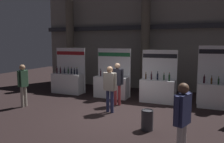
{
  "coord_description": "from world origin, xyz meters",
  "views": [
    {
      "loc": [
        2.81,
        -7.17,
        2.56
      ],
      "look_at": [
        -0.73,
        1.52,
        1.36
      ],
      "focal_mm": 35.65,
      "sensor_mm": 36.0,
      "label": 1
    }
  ],
  "objects_px": {
    "exhibitor_booth_0": "(68,81)",
    "visitor_3": "(117,80)",
    "visitor_0": "(110,85)",
    "exhibitor_booth_3": "(218,93)",
    "visitor_2": "(182,115)",
    "exhibitor_booth_2": "(158,89)",
    "trash_bin": "(147,120)",
    "exhibitor_booth_1": "(112,85)",
    "visitor_5": "(23,82)"
  },
  "relations": [
    {
      "from": "exhibitor_booth_0",
      "to": "exhibitor_booth_2",
      "type": "height_order",
      "value": "exhibitor_booth_0"
    },
    {
      "from": "visitor_3",
      "to": "exhibitor_booth_0",
      "type": "bearing_deg",
      "value": -27.1
    },
    {
      "from": "exhibitor_booth_1",
      "to": "trash_bin",
      "type": "height_order",
      "value": "exhibitor_booth_1"
    },
    {
      "from": "trash_bin",
      "to": "exhibitor_booth_2",
      "type": "bearing_deg",
      "value": 95.49
    },
    {
      "from": "visitor_2",
      "to": "visitor_5",
      "type": "relative_size",
      "value": 1.01
    },
    {
      "from": "visitor_0",
      "to": "visitor_3",
      "type": "distance_m",
      "value": 1.02
    },
    {
      "from": "trash_bin",
      "to": "visitor_5",
      "type": "relative_size",
      "value": 0.35
    },
    {
      "from": "trash_bin",
      "to": "visitor_0",
      "type": "xyz_separation_m",
      "value": [
        -1.68,
        1.15,
        0.73
      ]
    },
    {
      "from": "exhibitor_booth_2",
      "to": "visitor_2",
      "type": "bearing_deg",
      "value": -73.59
    },
    {
      "from": "exhibitor_booth_3",
      "to": "visitor_2",
      "type": "bearing_deg",
      "value": -101.44
    },
    {
      "from": "exhibitor_booth_2",
      "to": "visitor_5",
      "type": "distance_m",
      "value": 5.63
    },
    {
      "from": "visitor_3",
      "to": "visitor_5",
      "type": "bearing_deg",
      "value": 18.96
    },
    {
      "from": "visitor_0",
      "to": "visitor_3",
      "type": "height_order",
      "value": "visitor_3"
    },
    {
      "from": "visitor_3",
      "to": "exhibitor_booth_3",
      "type": "bearing_deg",
      "value": -170.06
    },
    {
      "from": "exhibitor_booth_1",
      "to": "exhibitor_booth_3",
      "type": "xyz_separation_m",
      "value": [
        4.56,
        -0.01,
        0.01
      ]
    },
    {
      "from": "exhibitor_booth_3",
      "to": "visitor_3",
      "type": "height_order",
      "value": "exhibitor_booth_3"
    },
    {
      "from": "trash_bin",
      "to": "visitor_2",
      "type": "bearing_deg",
      "value": -53.59
    },
    {
      "from": "exhibitor_booth_1",
      "to": "trash_bin",
      "type": "xyz_separation_m",
      "value": [
        2.49,
        -3.32,
        -0.29
      ]
    },
    {
      "from": "visitor_0",
      "to": "visitor_5",
      "type": "bearing_deg",
      "value": -160.05
    },
    {
      "from": "exhibitor_booth_0",
      "to": "visitor_3",
      "type": "bearing_deg",
      "value": -20.35
    },
    {
      "from": "exhibitor_booth_1",
      "to": "visitor_3",
      "type": "height_order",
      "value": "exhibitor_booth_1"
    },
    {
      "from": "exhibitor_booth_1",
      "to": "visitor_5",
      "type": "relative_size",
      "value": 1.35
    },
    {
      "from": "exhibitor_booth_3",
      "to": "visitor_5",
      "type": "relative_size",
      "value": 1.44
    },
    {
      "from": "visitor_2",
      "to": "exhibitor_booth_1",
      "type": "bearing_deg",
      "value": -123.27
    },
    {
      "from": "exhibitor_booth_2",
      "to": "visitor_5",
      "type": "bearing_deg",
      "value": -150.19
    },
    {
      "from": "exhibitor_booth_3",
      "to": "visitor_5",
      "type": "distance_m",
      "value": 7.78
    },
    {
      "from": "visitor_0",
      "to": "exhibitor_booth_0",
      "type": "bearing_deg",
      "value": 155.83
    },
    {
      "from": "visitor_5",
      "to": "exhibitor_booth_1",
      "type": "bearing_deg",
      "value": -30.37
    },
    {
      "from": "exhibitor_booth_1",
      "to": "visitor_5",
      "type": "bearing_deg",
      "value": -133.84
    },
    {
      "from": "exhibitor_booth_0",
      "to": "visitor_0",
      "type": "height_order",
      "value": "exhibitor_booth_0"
    },
    {
      "from": "exhibitor_booth_3",
      "to": "visitor_2",
      "type": "xyz_separation_m",
      "value": [
        -0.97,
        -4.79,
        0.44
      ]
    },
    {
      "from": "exhibitor_booth_3",
      "to": "trash_bin",
      "type": "bearing_deg",
      "value": -121.9
    },
    {
      "from": "exhibitor_booth_3",
      "to": "trash_bin",
      "type": "height_order",
      "value": "exhibitor_booth_3"
    },
    {
      "from": "trash_bin",
      "to": "visitor_5",
      "type": "height_order",
      "value": "visitor_5"
    },
    {
      "from": "exhibitor_booth_1",
      "to": "exhibitor_booth_2",
      "type": "bearing_deg",
      "value": -0.41
    },
    {
      "from": "exhibitor_booth_2",
      "to": "visitor_5",
      "type": "xyz_separation_m",
      "value": [
        -4.87,
        -2.79,
        0.42
      ]
    },
    {
      "from": "exhibitor_booth_3",
      "to": "visitor_0",
      "type": "xyz_separation_m",
      "value": [
        -3.74,
        -2.16,
        0.43
      ]
    },
    {
      "from": "exhibitor_booth_2",
      "to": "visitor_0",
      "type": "bearing_deg",
      "value": -122.22
    },
    {
      "from": "trash_bin",
      "to": "visitor_3",
      "type": "height_order",
      "value": "visitor_3"
    },
    {
      "from": "exhibitor_booth_2",
      "to": "trash_bin",
      "type": "height_order",
      "value": "exhibitor_booth_2"
    },
    {
      "from": "visitor_5",
      "to": "exhibitor_booth_2",
      "type": "bearing_deg",
      "value": -46.73
    },
    {
      "from": "visitor_0",
      "to": "visitor_5",
      "type": "height_order",
      "value": "visitor_0"
    },
    {
      "from": "exhibitor_booth_3",
      "to": "trash_bin",
      "type": "distance_m",
      "value": 3.91
    },
    {
      "from": "visitor_0",
      "to": "exhibitor_booth_2",
      "type": "bearing_deg",
      "value": 67.52
    },
    {
      "from": "visitor_0",
      "to": "visitor_5",
      "type": "xyz_separation_m",
      "value": [
        -3.51,
        -0.63,
        -0.02
      ]
    },
    {
      "from": "exhibitor_booth_1",
      "to": "visitor_2",
      "type": "distance_m",
      "value": 6.01
    },
    {
      "from": "visitor_2",
      "to": "visitor_5",
      "type": "distance_m",
      "value": 6.59
    },
    {
      "from": "exhibitor_booth_0",
      "to": "trash_bin",
      "type": "height_order",
      "value": "exhibitor_booth_0"
    },
    {
      "from": "exhibitor_booth_2",
      "to": "visitor_3",
      "type": "height_order",
      "value": "exhibitor_booth_2"
    },
    {
      "from": "exhibitor_booth_1",
      "to": "visitor_2",
      "type": "bearing_deg",
      "value": -53.24
    }
  ]
}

